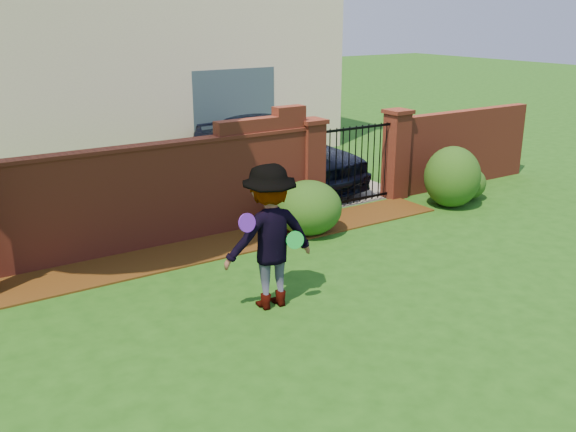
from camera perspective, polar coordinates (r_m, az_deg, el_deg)
ground at (r=8.32m, az=4.35°, el=-9.63°), size 80.00×80.00×0.01m
mulch_bed at (r=10.55m, az=-10.97°, el=-3.69°), size 11.10×1.08×0.03m
brick_wall at (r=10.54m, az=-17.97°, el=0.98°), size 8.70×0.31×2.16m
brick_wall_return at (r=15.15m, az=15.19°, el=5.87°), size 4.00×0.25×1.70m
pillar_left at (r=12.37m, az=2.03°, el=4.39°), size 0.50×0.50×1.88m
pillar_right at (r=13.72m, az=9.59°, el=5.50°), size 0.50×0.50×1.88m
iron_gate at (r=13.04m, az=5.99°, el=4.55°), size 1.78×0.03×1.60m
driveway at (r=16.44m, az=-2.93°, el=4.35°), size 3.20×8.00×0.01m
house at (r=18.67m, az=-16.49°, el=15.08°), size 12.40×6.40×6.30m
car at (r=14.43m, az=-0.29°, el=5.77°), size 2.46×4.97×1.63m
shrub_left at (r=11.37m, az=1.84°, el=0.74°), size 1.19×1.19×0.97m
shrub_middle at (r=13.37m, az=14.41°, el=3.39°), size 1.13×1.13×1.24m
shrub_right at (r=14.06m, az=15.64°, el=2.84°), size 0.79×0.79×0.70m
man at (r=8.41m, az=-1.57°, el=-1.94°), size 1.32×0.83×1.96m
frisbee_purple at (r=7.93m, az=-3.67°, el=-0.60°), size 0.25×0.09×0.24m
frisbee_green at (r=8.32m, az=0.62°, el=-2.15°), size 0.24×0.12×0.24m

